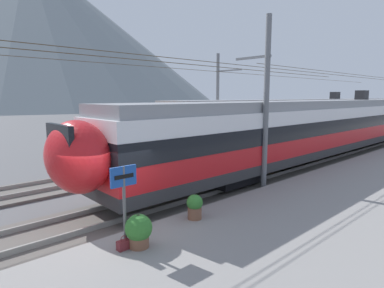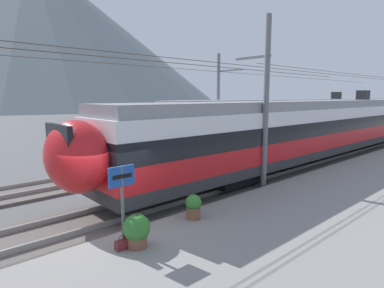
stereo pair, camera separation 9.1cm
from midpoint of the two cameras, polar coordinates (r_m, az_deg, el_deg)
name	(u,v)px [view 2 (the right image)]	position (r m, az deg, el deg)	size (l,w,h in m)	color
ground_plane	(113,237)	(10.09, -13.59, -15.74)	(400.00, 400.00, 0.00)	#565659
track_near	(93,222)	(11.15, -16.92, -13.10)	(120.00, 3.00, 0.28)	#5B5651
track_far	(42,188)	(15.75, -25.03, -7.17)	(120.00, 3.00, 0.28)	#5B5651
train_near_platform	(327,125)	(22.70, 23.06, 3.08)	(34.89, 2.96, 4.27)	#2D2D30
train_far_track	(308,117)	(31.29, 19.98, 4.54)	(35.12, 2.98, 4.27)	#2D2D30
catenary_mast_mid	(264,102)	(14.02, 12.84, 7.38)	(44.32, 1.81, 7.42)	slate
catenary_mast_far_side	(220,100)	(24.33, 5.09, 7.86)	(44.32, 2.39, 7.24)	slate
platform_sign	(122,188)	(8.08, -12.03, -7.62)	(0.70, 0.08, 2.05)	#59595B
handbag_near_sign	(122,245)	(8.40, -12.07, -17.09)	(0.32, 0.18, 0.36)	maroon
potted_plant_platform_edge	(137,229)	(8.31, -9.46, -14.73)	(0.68, 0.68, 0.84)	brown
potted_plant_by_shelter	(193,205)	(9.95, 0.53, -10.89)	(0.50, 0.50, 0.77)	brown
mountain_central_peak	(35,31)	(161.10, -26.18, 17.54)	(159.38, 159.38, 63.63)	slate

